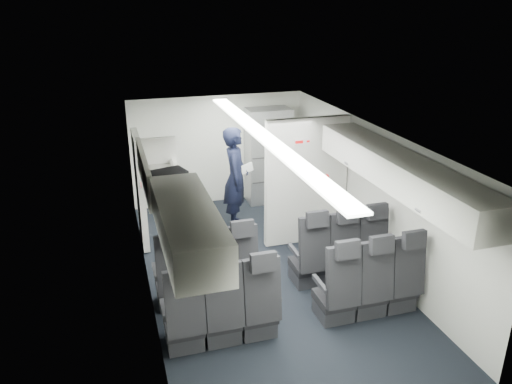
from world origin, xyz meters
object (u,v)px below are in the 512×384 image
carry_on_bag (169,181)px  flight_attendant (236,178)px  seat_row_front (275,265)px  galley_unit (268,156)px  boarding_door (140,189)px  seat_row_mid (299,300)px

carry_on_bag → flight_attendant: bearing=41.2°
seat_row_front → galley_unit: (0.95, 3.25, 0.55)m
seat_row_front → boarding_door: boarding_door is taller
galley_unit → flight_attendant: 1.39m
seat_row_mid → carry_on_bag: carry_on_bag is taller
seat_row_front → galley_unit: galley_unit is taller
boarding_door → carry_on_bag: carry_on_bag is taller
seat_row_front → carry_on_bag: size_ratio=8.14×
galley_unit → flight_attendant: (-0.93, -1.03, -0.03)m
seat_row_mid → boarding_door: size_ratio=1.79×
seat_row_mid → carry_on_bag: bearing=149.2°
carry_on_bag → galley_unit: bearing=37.7°
seat_row_mid → flight_attendant: flight_attendant is taller
seat_row_front → flight_attendant: bearing=89.6°
carry_on_bag → seat_row_mid: bearing=-47.7°
seat_row_front → carry_on_bag: (-1.40, -0.07, 1.43)m
seat_row_mid → galley_unit: size_ratio=1.75×
seat_row_front → flight_attendant: 2.28m
galley_unit → boarding_door: bearing=-155.7°
boarding_door → flight_attendant: size_ratio=1.01×
seat_row_mid → galley_unit: (0.95, 4.15, 0.55)m
flight_attendant → galley_unit: bearing=-24.6°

